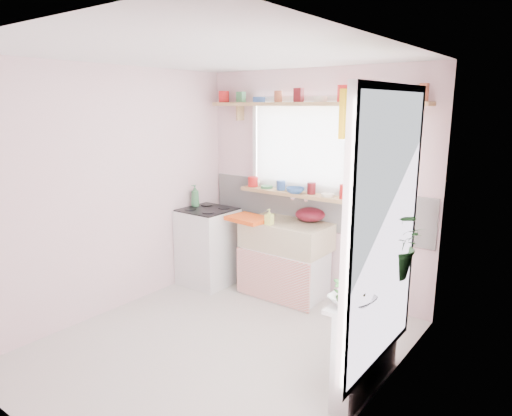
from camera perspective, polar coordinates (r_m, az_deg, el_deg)
The scene contains 19 objects.
room at distance 4.15m, azimuth 9.98°, elevation 2.29°, with size 3.20×3.20×3.20m.
sink_unit at distance 5.15m, azimuth 3.72°, elevation -6.30°, with size 0.95×0.65×1.11m.
cooker at distance 5.51m, azimuth -5.99°, elevation -4.72°, with size 0.58×0.58×0.93m.
radiator_ledge at distance 3.65m, azimuth 13.71°, elevation -15.66°, with size 0.22×0.95×0.78m.
windowsill at distance 5.12m, azimuth 4.98°, elevation 1.78°, with size 1.40×0.22×0.04m, color tan.
pine_shelf at distance 4.94m, azimuth 6.66°, elevation 12.79°, with size 2.52×0.24×0.04m, color tan.
shelf_crockery at distance 4.95m, azimuth 6.44°, elevation 13.66°, with size 2.47×0.11×0.12m.
sill_crockery at distance 5.11m, azimuth 4.83°, elevation 2.62°, with size 1.35×0.11×0.12m.
dish_tray at distance 5.08m, azimuth -0.95°, elevation -1.35°, with size 0.45×0.34×0.04m, color #F55415.
colander at distance 5.09m, azimuth 6.80°, elevation -0.80°, with size 0.33×0.33×0.15m, color #570F1A.
jade_plant at distance 3.73m, azimuth 17.15°, elevation -4.19°, with size 0.51×0.44×0.57m, color #2B5E25.
fruit_bowl at distance 3.22m, azimuth 11.90°, elevation -11.31°, with size 0.30×0.30×0.07m, color silver.
herb_pot at distance 3.22m, azimuth 10.50°, elevation -10.10°, with size 0.10×0.07×0.19m, color #2E6A2A.
soap_bottle_sink at distance 4.90m, azimuth 1.66°, elevation -1.12°, with size 0.08×0.08×0.17m, color #E2F26B.
sill_cup at distance 5.48m, azimuth 0.13°, elevation 3.27°, with size 0.12×0.12×0.09m, color white.
sill_bowl at distance 5.04m, azimuth 4.90°, elevation 2.21°, with size 0.20×0.20×0.06m, color #3462AB.
shelf_vase at distance 4.65m, azimuth 11.78°, elevation 13.78°, with size 0.14×0.14×0.15m, color #AF4435.
cooker_bottle at distance 5.54m, azimuth -7.63°, elevation 1.56°, with size 0.10×0.10×0.26m, color #3F7F4E.
fruit at distance 3.20m, azimuth 12.10°, elevation -10.31°, with size 0.20×0.14×0.10m.
Camera 1 is at (2.50, -2.79, 2.11)m, focal length 32.00 mm.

